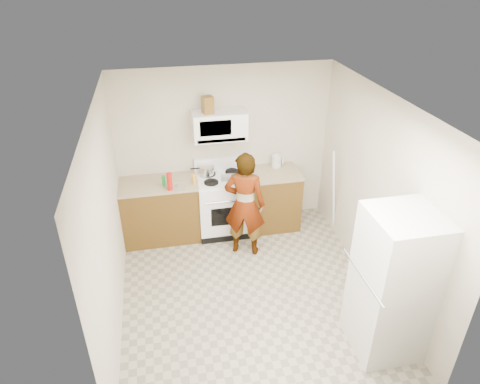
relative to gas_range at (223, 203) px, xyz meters
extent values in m
plane|color=gray|center=(0.10, -1.48, -0.49)|extent=(3.60, 3.60, 0.00)
cube|color=beige|center=(0.10, 0.31, 0.76)|extent=(3.20, 0.02, 2.50)
cube|color=beige|center=(1.69, -1.48, 0.76)|extent=(0.02, 3.60, 2.50)
cube|color=brown|center=(-0.94, 0.01, -0.04)|extent=(1.12, 0.62, 0.90)
cube|color=tan|center=(-0.94, 0.01, 0.43)|extent=(1.14, 0.64, 0.03)
cube|color=brown|center=(0.78, 0.01, -0.04)|extent=(0.80, 0.62, 0.90)
cube|color=tan|center=(0.78, 0.01, 0.43)|extent=(0.82, 0.64, 0.03)
cube|color=white|center=(0.00, -0.01, -0.04)|extent=(0.76, 0.65, 0.90)
cube|color=white|center=(0.00, -0.01, 0.43)|extent=(0.76, 0.62, 0.03)
cube|color=white|center=(0.00, 0.28, 0.54)|extent=(0.76, 0.08, 0.20)
cube|color=white|center=(0.00, 0.13, 1.21)|extent=(0.76, 0.38, 0.40)
imported|color=tan|center=(0.22, -0.60, 0.30)|extent=(0.67, 0.55, 1.57)
cube|color=silver|center=(1.38, -2.57, 0.36)|extent=(0.70, 0.70, 1.70)
cylinder|color=silver|center=(0.89, 0.19, 0.54)|extent=(0.20, 0.20, 0.18)
cube|color=brown|center=(-0.16, 0.09, 1.53)|extent=(0.17, 0.17, 0.24)
cylinder|color=silver|center=(-0.21, 0.12, 0.53)|extent=(0.23, 0.23, 0.12)
cube|color=silver|center=(0.10, -0.08, 0.47)|extent=(0.27, 0.20, 0.05)
cylinder|color=#B4150D|center=(-0.77, -0.24, 0.58)|extent=(0.09, 0.09, 0.26)
cylinder|color=orange|center=(-0.42, -0.13, 0.52)|extent=(0.06, 0.06, 0.15)
cylinder|color=#1A9134|center=(-0.85, -0.10, 0.53)|extent=(0.06, 0.06, 0.16)
cylinder|color=silver|center=(-0.68, -0.18, 0.46)|extent=(0.32, 0.32, 0.01)
cylinder|color=white|center=(1.61, -0.42, 0.24)|extent=(0.26, 0.21, 1.43)
camera|label=1|loc=(-0.85, -5.56, 3.37)|focal=32.00mm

